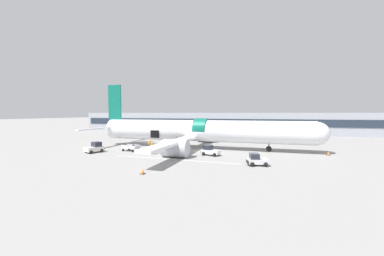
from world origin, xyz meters
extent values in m
plane|color=gray|center=(0.00, 0.00, 0.00)|extent=(500.00, 500.00, 0.00)
cube|color=silver|center=(-1.86, -8.08, 0.00)|extent=(18.45, 0.74, 0.01)
cube|color=#9EA3AD|center=(0.00, 40.64, 3.26)|extent=(106.11, 12.79, 6.51)
cube|color=#232D3D|center=(0.00, 34.18, 3.58)|extent=(103.99, 0.16, 2.08)
cylinder|color=white|center=(-0.88, 3.00, 3.22)|extent=(37.84, 3.84, 3.84)
sphere|color=white|center=(18.04, 3.00, 3.22)|extent=(3.65, 3.65, 3.65)
cone|color=white|center=(-19.80, 3.00, 3.22)|extent=(4.41, 3.53, 3.53)
cylinder|color=#0F6B56|center=(-0.88, 2.96, 3.56)|extent=(2.27, 3.85, 3.85)
cube|color=#0F6B56|center=(-19.08, 3.00, 8.61)|extent=(2.88, 0.28, 6.96)
cube|color=white|center=(-19.28, -2.05, 3.60)|extent=(0.86, 10.09, 0.20)
cube|color=white|center=(-19.28, 8.04, 3.60)|extent=(0.86, 10.09, 0.20)
cube|color=white|center=(-2.39, -6.59, 2.16)|extent=(2.04, 18.02, 0.40)
cube|color=white|center=(-2.39, 12.58, 2.16)|extent=(2.04, 18.02, 0.40)
cylinder|color=#B2B7BF|center=(-2.19, -6.49, 1.33)|extent=(3.79, 2.59, 2.59)
cylinder|color=#B2B7BF|center=(-2.19, 12.48, 1.33)|extent=(3.79, 2.59, 2.59)
cube|color=black|center=(-9.20, 1.10, 2.54)|extent=(1.70, 0.12, 1.40)
cylinder|color=#56565B|center=(10.85, 3.00, 1.36)|extent=(0.22, 0.22, 1.79)
sphere|color=black|center=(10.85, 3.00, 0.47)|extent=(0.94, 0.94, 0.94)
cylinder|color=#56565B|center=(-4.66, 0.38, 1.36)|extent=(0.22, 0.22, 1.79)
sphere|color=black|center=(-4.66, 0.38, 0.47)|extent=(0.94, 0.94, 0.94)
cylinder|color=#56565B|center=(-4.66, 5.62, 1.36)|extent=(0.22, 0.22, 1.79)
sphere|color=black|center=(-4.66, 5.62, 0.47)|extent=(0.94, 0.94, 0.94)
cube|color=silver|center=(-16.32, -6.62, 0.59)|extent=(2.40, 3.05, 0.70)
cube|color=#232833|center=(-16.16, -6.19, 1.32)|extent=(1.67, 1.59, 0.77)
cube|color=black|center=(-15.84, -5.32, 0.45)|extent=(1.37, 0.60, 0.35)
sphere|color=black|center=(-15.31, -6.03, 0.28)|extent=(0.56, 0.56, 0.56)
sphere|color=black|center=(-16.71, -5.51, 0.28)|extent=(0.56, 0.56, 0.56)
sphere|color=black|center=(-15.94, -7.74, 0.28)|extent=(0.56, 0.56, 0.56)
sphere|color=black|center=(-17.34, -7.22, 0.28)|extent=(0.56, 0.56, 0.56)
cube|color=silver|center=(9.42, -8.33, 0.53)|extent=(2.67, 2.15, 0.58)
cube|color=#232833|center=(9.02, -8.43, 1.15)|extent=(1.36, 1.60, 0.67)
cube|color=black|center=(8.23, -8.62, 0.41)|extent=(0.47, 1.46, 0.29)
sphere|color=black|center=(8.45, -7.77, 0.28)|extent=(0.56, 0.56, 0.56)
sphere|color=black|center=(8.82, -9.27, 0.28)|extent=(0.56, 0.56, 0.56)
sphere|color=black|center=(10.01, -7.38, 0.28)|extent=(0.56, 0.56, 0.56)
sphere|color=black|center=(10.38, -8.89, 0.28)|extent=(0.56, 0.56, 0.56)
cube|color=white|center=(2.40, -3.43, 0.55)|extent=(2.91, 1.86, 0.62)
cube|color=#232833|center=(1.94, -3.33, 1.21)|extent=(1.42, 1.35, 0.70)
cube|color=black|center=(1.04, -3.13, 0.42)|extent=(0.37, 1.19, 0.31)
sphere|color=black|center=(1.64, -2.62, 0.28)|extent=(0.56, 0.56, 0.56)
sphere|color=black|center=(1.37, -3.85, 0.28)|extent=(0.56, 0.56, 0.56)
sphere|color=black|center=(3.43, -3.00, 0.28)|extent=(0.56, 0.56, 0.56)
sphere|color=black|center=(3.16, -4.23, 0.28)|extent=(0.56, 0.56, 0.56)
cube|color=#B7BABF|center=(-6.42, -2.47, 0.50)|extent=(3.61, 2.49, 0.05)
cube|color=#B7BABF|center=(-4.86, -2.86, 0.73)|extent=(0.48, 1.71, 0.42)
cube|color=#B7BABF|center=(-6.62, -3.28, 0.73)|extent=(3.14, 0.84, 0.42)
cube|color=#B7BABF|center=(-6.22, -1.65, 0.73)|extent=(3.14, 0.84, 0.42)
cube|color=#333338|center=(-4.39, -2.97, 0.29)|extent=(0.89, 0.30, 0.06)
sphere|color=black|center=(-5.52, -3.59, 0.20)|extent=(0.40, 0.40, 0.40)
sphere|color=black|center=(-5.09, -1.90, 0.20)|extent=(0.40, 0.40, 0.40)
sphere|color=black|center=(-7.75, -3.04, 0.20)|extent=(0.40, 0.40, 0.40)
sphere|color=black|center=(-7.33, -1.34, 0.20)|extent=(0.40, 0.40, 0.40)
cube|color=#1E2347|center=(-6.80, -2.00, 0.71)|extent=(0.53, 0.25, 0.38)
cube|color=#14472D|center=(-7.26, -1.96, 0.68)|extent=(0.57, 0.38, 0.32)
cube|color=#2D2D33|center=(-6.43, -2.83, 0.72)|extent=(0.51, 0.36, 0.40)
cube|color=olive|center=(-5.76, -2.87, 0.78)|extent=(0.50, 0.27, 0.52)
cube|color=silver|center=(-11.41, -3.52, 0.51)|extent=(3.30, 1.98, 0.05)
cube|color=silver|center=(-9.93, -3.82, 0.80)|extent=(0.34, 1.38, 0.53)
cube|color=silver|center=(-11.54, -4.18, 0.80)|extent=(2.98, 0.66, 0.53)
cube|color=silver|center=(-11.28, -2.87, 0.80)|extent=(2.98, 0.66, 0.53)
cube|color=#333338|center=(-9.46, -3.92, 0.30)|extent=(0.90, 0.26, 0.06)
sphere|color=black|center=(-10.49, -4.42, 0.20)|extent=(0.40, 0.40, 0.40)
sphere|color=black|center=(-10.21, -3.05, 0.20)|extent=(0.40, 0.40, 0.40)
sphere|color=black|center=(-12.61, -3.99, 0.20)|extent=(0.40, 0.40, 0.40)
sphere|color=black|center=(-12.33, -2.62, 0.20)|extent=(0.40, 0.40, 0.40)
cube|color=#2D2D33|center=(-10.70, -3.87, 0.85)|extent=(0.45, 0.20, 0.62)
cube|color=#14472D|center=(-12.20, -3.16, 0.75)|extent=(0.54, 0.39, 0.42)
cylinder|color=#1E2338|center=(-2.93, 0.48, 0.37)|extent=(0.35, 0.35, 0.75)
cylinder|color=#CCE523|center=(-2.93, 0.48, 1.04)|extent=(0.45, 0.45, 0.59)
sphere|color=brown|center=(-2.93, 0.48, 1.44)|extent=(0.21, 0.21, 0.21)
cylinder|color=#CCE523|center=(-2.73, 0.56, 0.98)|extent=(0.14, 0.14, 0.54)
cylinder|color=#CCE523|center=(-3.12, 0.41, 0.98)|extent=(0.14, 0.14, 0.54)
cylinder|color=black|center=(-4.95, -4.75, 0.44)|extent=(0.46, 0.46, 0.89)
cylinder|color=#CCE523|center=(-4.95, -4.75, 1.23)|extent=(0.59, 0.59, 0.70)
sphere|color=brown|center=(-4.95, -4.75, 1.71)|extent=(0.25, 0.25, 0.25)
cylinder|color=#CCE523|center=(-5.13, -4.92, 1.16)|extent=(0.19, 0.19, 0.64)
cylinder|color=#CCE523|center=(-4.76, -4.59, 1.16)|extent=(0.19, 0.19, 0.64)
cylinder|color=black|center=(-2.91, -3.64, 0.39)|extent=(0.29, 0.29, 0.78)
cylinder|color=#CCE523|center=(-2.91, -3.64, 1.09)|extent=(0.37, 0.37, 0.62)
sphere|color=beige|center=(-2.91, -3.64, 1.51)|extent=(0.22, 0.22, 0.22)
cylinder|color=#CCE523|center=(-2.70, -3.63, 1.03)|extent=(0.12, 0.12, 0.57)
cylinder|color=#CCE523|center=(-3.13, -3.64, 1.03)|extent=(0.12, 0.12, 0.57)
cylinder|color=#1E2338|center=(-2.30, -2.70, 0.45)|extent=(0.46, 0.46, 0.89)
cylinder|color=#B7E019|center=(-2.30, -2.70, 1.24)|extent=(0.59, 0.59, 0.70)
sphere|color=#9E7556|center=(-2.30, -2.70, 1.71)|extent=(0.25, 0.25, 0.25)
cylinder|color=#B7E019|center=(-2.47, -2.88, 1.16)|extent=(0.19, 0.19, 0.64)
cylinder|color=#B7E019|center=(-2.13, -2.52, 1.16)|extent=(0.19, 0.19, 0.64)
cylinder|color=#1E2338|center=(-6.58, -5.25, 0.43)|extent=(0.44, 0.44, 0.86)
cylinder|color=orange|center=(-6.58, -5.25, 1.20)|extent=(0.57, 0.57, 0.68)
sphere|color=#9E7556|center=(-6.58, -5.25, 1.65)|extent=(0.24, 0.24, 0.24)
cylinder|color=orange|center=(-6.42, -5.43, 1.12)|extent=(0.18, 0.18, 0.62)
cylinder|color=orange|center=(-6.74, -5.08, 1.12)|extent=(0.18, 0.18, 0.62)
cylinder|color=#1E2338|center=(-9.00, -1.30, 0.44)|extent=(0.35, 0.35, 0.88)
cylinder|color=orange|center=(-9.00, -1.30, 1.22)|extent=(0.45, 0.45, 0.69)
sphere|color=beige|center=(-9.00, -1.30, 1.69)|extent=(0.24, 0.24, 0.24)
cylinder|color=orange|center=(-8.98, -1.54, 1.15)|extent=(0.14, 0.14, 0.63)
cylinder|color=orange|center=(-9.03, -1.05, 1.15)|extent=(0.14, 0.14, 0.63)
cube|color=#4C1E1E|center=(-4.08, -4.61, 0.24)|extent=(0.43, 0.37, 0.48)
cube|color=black|center=(-4.08, -4.61, 0.54)|extent=(0.22, 0.15, 0.12)
cube|color=#1E2347|center=(-7.96, -4.70, 0.25)|extent=(0.43, 0.35, 0.51)
cube|color=black|center=(-7.96, -4.70, 0.57)|extent=(0.23, 0.13, 0.12)
cube|color=black|center=(19.48, 2.10, 0.01)|extent=(0.54, 0.54, 0.03)
cone|color=orange|center=(19.48, 2.10, 0.32)|extent=(0.40, 0.40, 0.63)
cylinder|color=white|center=(19.48, 2.10, 0.35)|extent=(0.23, 0.23, 0.08)
cube|color=black|center=(-2.02, -16.23, 0.01)|extent=(0.52, 0.52, 0.03)
cone|color=orange|center=(-2.02, -16.23, 0.29)|extent=(0.39, 0.39, 0.58)
cylinder|color=white|center=(-2.02, -16.23, 0.32)|extent=(0.22, 0.22, 0.07)
camera|label=1|loc=(10.30, -38.00, 6.42)|focal=22.00mm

